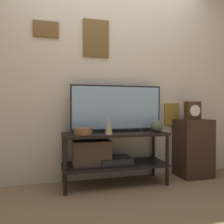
{
  "coord_description": "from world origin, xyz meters",
  "views": [
    {
      "loc": [
        -0.65,
        -2.16,
        0.89
      ],
      "look_at": [
        -0.03,
        0.25,
        0.83
      ],
      "focal_mm": 35.0,
      "sensor_mm": 36.0,
      "label": 1
    }
  ],
  "objects": [
    {
      "name": "ground_plane",
      "position": [
        0.0,
        0.0,
        0.0
      ],
      "size": [
        12.0,
        12.0,
        0.0
      ],
      "primitive_type": "plane",
      "color": "#846647"
    },
    {
      "name": "wall_back",
      "position": [
        -0.0,
        0.51,
        1.35
      ],
      "size": [
        6.4,
        0.08,
        2.7
      ],
      "color": "beige",
      "rests_on": "ground_plane"
    },
    {
      "name": "media_console",
      "position": [
        -0.1,
        0.25,
        0.37
      ],
      "size": [
        1.2,
        0.42,
        0.6
      ],
      "color": "black",
      "rests_on": "ground_plane"
    },
    {
      "name": "television",
      "position": [
        0.05,
        0.34,
        0.88
      ],
      "size": [
        1.1,
        0.05,
        0.55
      ],
      "color": "black",
      "rests_on": "media_console"
    },
    {
      "name": "vase_slim_bronze",
      "position": [
        -0.11,
        0.1,
        0.69
      ],
      "size": [
        0.09,
        0.09,
        0.19
      ],
      "color": "tan",
      "rests_on": "media_console"
    },
    {
      "name": "vase_round_glass",
      "position": [
        0.49,
        0.18,
        0.67
      ],
      "size": [
        0.14,
        0.14,
        0.14
      ],
      "color": "#4C5647",
      "rests_on": "media_console"
    },
    {
      "name": "vase_wide_bowl",
      "position": [
        -0.38,
        0.16,
        0.63
      ],
      "size": [
        0.2,
        0.2,
        0.07
      ],
      "color": "brown",
      "rests_on": "media_console"
    },
    {
      "name": "side_table",
      "position": [
        1.06,
        0.29,
        0.37
      ],
      "size": [
        0.41,
        0.34,
        0.73
      ],
      "color": "#382319",
      "rests_on": "ground_plane"
    },
    {
      "name": "mantel_clock",
      "position": [
        1.03,
        0.27,
        0.85
      ],
      "size": [
        0.19,
        0.11,
        0.23
      ],
      "color": "#422819",
      "rests_on": "side_table"
    }
  ]
}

